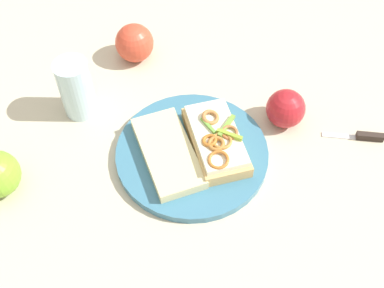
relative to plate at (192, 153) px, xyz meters
name	(u,v)px	position (x,y,z in m)	size (l,w,h in m)	color
ground_plane	(192,156)	(0.00, 0.00, -0.01)	(2.00, 2.00, 0.00)	#C1B79B
plate	(192,153)	(0.00, 0.00, 0.00)	(0.27, 0.27, 0.02)	teal
sandwich	(216,140)	(0.02, 0.04, 0.03)	(0.18, 0.15, 0.05)	tan
bread_slice_side	(168,153)	(-0.02, -0.04, 0.02)	(0.17, 0.08, 0.02)	beige
apple_0	(286,109)	(0.06, 0.18, 0.03)	(0.07, 0.07, 0.07)	#AD1E25
apple_1	(134,43)	(-0.27, 0.09, 0.03)	(0.08, 0.08, 0.08)	#CF442D
drinking_glass	(76,88)	(-0.22, -0.08, 0.05)	(0.06, 0.06, 0.12)	silver
knife	(362,136)	(0.18, 0.25, 0.00)	(0.09, 0.08, 0.01)	silver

